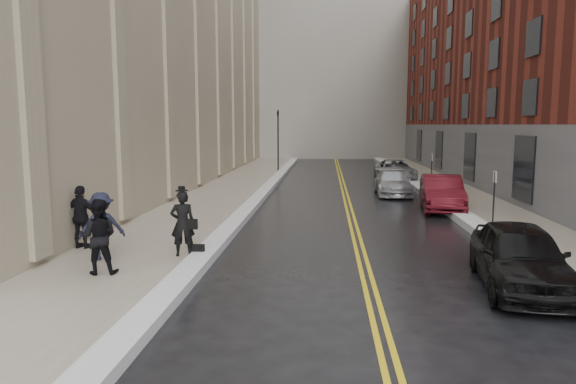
% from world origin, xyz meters
% --- Properties ---
extents(ground, '(160.00, 160.00, 0.00)m').
position_xyz_m(ground, '(0.00, 0.00, 0.00)').
color(ground, black).
rests_on(ground, ground).
extents(sidewalk_left, '(4.00, 64.00, 0.15)m').
position_xyz_m(sidewalk_left, '(-4.50, 16.00, 0.07)').
color(sidewalk_left, gray).
rests_on(sidewalk_left, ground).
extents(sidewalk_right, '(3.00, 64.00, 0.15)m').
position_xyz_m(sidewalk_right, '(9.00, 16.00, 0.07)').
color(sidewalk_right, gray).
rests_on(sidewalk_right, ground).
extents(lane_stripe_a, '(0.12, 64.00, 0.01)m').
position_xyz_m(lane_stripe_a, '(2.38, 16.00, 0.00)').
color(lane_stripe_a, gold).
rests_on(lane_stripe_a, ground).
extents(lane_stripe_b, '(0.12, 64.00, 0.01)m').
position_xyz_m(lane_stripe_b, '(2.62, 16.00, 0.00)').
color(lane_stripe_b, gold).
rests_on(lane_stripe_b, ground).
extents(snow_ridge_left, '(0.70, 60.80, 0.26)m').
position_xyz_m(snow_ridge_left, '(-2.20, 16.00, 0.13)').
color(snow_ridge_left, silver).
rests_on(snow_ridge_left, ground).
extents(snow_ridge_right, '(0.85, 60.80, 0.30)m').
position_xyz_m(snow_ridge_right, '(7.15, 16.00, 0.15)').
color(snow_ridge_right, silver).
rests_on(snow_ridge_right, ground).
extents(traffic_signal, '(0.18, 0.15, 5.20)m').
position_xyz_m(traffic_signal, '(-2.60, 30.00, 3.08)').
color(traffic_signal, black).
rests_on(traffic_signal, ground).
extents(parking_sign_near, '(0.06, 0.35, 2.23)m').
position_xyz_m(parking_sign_near, '(7.90, 8.00, 1.36)').
color(parking_sign_near, black).
rests_on(parking_sign_near, ground).
extents(parking_sign_far, '(0.06, 0.35, 2.23)m').
position_xyz_m(parking_sign_far, '(7.90, 20.00, 1.36)').
color(parking_sign_far, black).
rests_on(parking_sign_far, ground).
extents(car_black, '(2.50, 4.96, 1.62)m').
position_xyz_m(car_black, '(6.13, 0.33, 0.81)').
color(car_black, black).
rests_on(car_black, ground).
extents(car_maroon, '(2.30, 5.17, 1.65)m').
position_xyz_m(car_maroon, '(6.80, 12.04, 0.82)').
color(car_maroon, '#4F0E16').
rests_on(car_maroon, ground).
extents(car_silver_near, '(1.99, 4.80, 1.39)m').
position_xyz_m(car_silver_near, '(5.20, 17.31, 0.69)').
color(car_silver_near, '#A4A6AB').
rests_on(car_silver_near, ground).
extents(car_silver_far, '(2.57, 5.52, 1.53)m').
position_xyz_m(car_silver_far, '(6.25, 24.43, 0.77)').
color(car_silver_far, '#9B9DA3').
rests_on(car_silver_far, ground).
extents(pedestrian_main, '(0.81, 0.65, 1.94)m').
position_xyz_m(pedestrian_main, '(-2.80, 2.29, 1.12)').
color(pedestrian_main, black).
rests_on(pedestrian_main, sidewalk_left).
extents(pedestrian_a, '(1.07, 0.91, 1.96)m').
position_xyz_m(pedestrian_a, '(-4.45, 0.32, 1.13)').
color(pedestrian_a, black).
rests_on(pedestrian_a, sidewalk_left).
extents(pedestrian_b, '(1.44, 1.16, 1.94)m').
position_xyz_m(pedestrian_b, '(-5.00, 1.72, 1.12)').
color(pedestrian_b, black).
rests_on(pedestrian_b, sidewalk_left).
extents(pedestrian_c, '(1.21, 0.63, 1.98)m').
position_xyz_m(pedestrian_c, '(-6.20, 2.96, 1.14)').
color(pedestrian_c, black).
rests_on(pedestrian_c, sidewalk_left).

